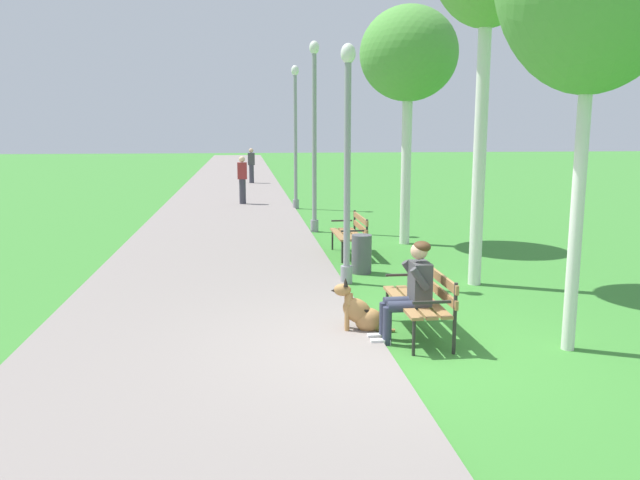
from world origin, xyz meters
TOP-DOWN VIEW (x-y plane):
  - ground_plane at (0.00, 0.00)m, footprint 120.00×120.00m
  - paved_path at (-2.27, 24.00)m, footprint 4.32×60.00m
  - park_bench_near at (0.46, 0.48)m, footprint 0.55×1.50m
  - park_bench_mid at (0.42, 5.61)m, footprint 0.55×1.50m
  - person_seated_on_near_bench at (0.25, 0.30)m, footprint 0.74×0.49m
  - dog_shepherd at (-0.29, 0.71)m, footprint 0.83×0.32m
  - lamp_post_near at (-0.05, 3.30)m, footprint 0.24×0.24m
  - lamp_post_mid at (0.01, 8.75)m, footprint 0.24×0.24m
  - lamp_post_far at (-0.08, 13.44)m, footprint 0.24×0.24m
  - birch_tree_third at (1.85, 6.85)m, footprint 2.12×2.26m
  - litter_bin at (0.34, 4.03)m, footprint 0.36×0.36m
  - pedestrian_distant at (-1.79, 14.67)m, footprint 0.32×0.22m
  - pedestrian_further_distant at (-1.37, 22.97)m, footprint 0.32×0.22m

SIDE VIEW (x-z plane):
  - ground_plane at x=0.00m, z-range 0.00..0.00m
  - paved_path at x=-2.27m, z-range 0.00..0.04m
  - dog_shepherd at x=-0.29m, z-range -0.09..0.61m
  - litter_bin at x=0.34m, z-range 0.00..0.70m
  - park_bench_near at x=0.46m, z-range 0.09..0.94m
  - park_bench_mid at x=0.42m, z-range 0.09..0.94m
  - person_seated_on_near_bench at x=0.25m, z-range 0.06..1.31m
  - pedestrian_distant at x=-1.79m, z-range 0.02..1.67m
  - pedestrian_further_distant at x=-1.37m, z-range 0.02..1.67m
  - lamp_post_near at x=-0.05m, z-range 0.07..3.99m
  - lamp_post_far at x=-0.08m, z-range 0.08..4.60m
  - lamp_post_mid at x=0.01m, z-range 0.08..4.73m
  - birch_tree_third at x=1.85m, z-range 1.54..6.72m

